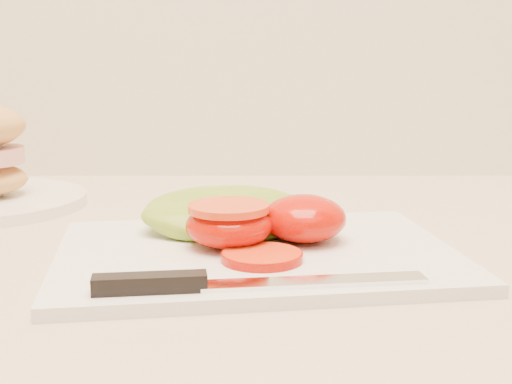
{
  "coord_description": "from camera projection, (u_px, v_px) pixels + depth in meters",
  "views": [
    {
      "loc": [
        -0.37,
        1.05,
        1.1
      ],
      "look_at": [
        -0.37,
        1.62,
        0.99
      ],
      "focal_mm": 50.0,
      "sensor_mm": 36.0,
      "label": 1
    }
  ],
  "objects": [
    {
      "name": "tomato_half_cut",
      "position": [
        229.0,
        223.0,
        0.58
      ],
      "size": [
        0.07,
        0.07,
        0.04
      ],
      "color": "red",
      "rests_on": "cutting_board"
    },
    {
      "name": "tomato_slice_0",
      "position": [
        262.0,
        256.0,
        0.54
      ],
      "size": [
        0.06,
        0.06,
        0.01
      ],
      "primitive_type": "cylinder",
      "color": "#F5541B",
      "rests_on": "cutting_board"
    },
    {
      "name": "knife",
      "position": [
        216.0,
        283.0,
        0.48
      ],
      "size": [
        0.23,
        0.05,
        0.01
      ],
      "rotation": [
        0.0,
        0.0,
        0.13
      ],
      "color": "silver",
      "rests_on": "cutting_board"
    },
    {
      "name": "tomato_half_dome",
      "position": [
        304.0,
        218.0,
        0.6
      ],
      "size": [
        0.07,
        0.07,
        0.04
      ],
      "primitive_type": "ellipsoid",
      "color": "red",
      "rests_on": "cutting_board"
    },
    {
      "name": "lettuce_leaf_1",
      "position": [
        274.0,
        213.0,
        0.65
      ],
      "size": [
        0.14,
        0.14,
        0.02
      ],
      "primitive_type": "ellipsoid",
      "rotation": [
        0.0,
        0.0,
        0.86
      ],
      "color": "#8EB830",
      "rests_on": "cutting_board"
    },
    {
      "name": "lettuce_leaf_0",
      "position": [
        231.0,
        213.0,
        0.64
      ],
      "size": [
        0.18,
        0.14,
        0.03
      ],
      "primitive_type": "ellipsoid",
      "rotation": [
        0.0,
        0.0,
        0.21
      ],
      "color": "#8EB830",
      "rests_on": "cutting_board"
    },
    {
      "name": "cutting_board",
      "position": [
        256.0,
        255.0,
        0.58
      ],
      "size": [
        0.35,
        0.27,
        0.01
      ],
      "primitive_type": "cube",
      "rotation": [
        0.0,
        0.0,
        0.14
      ],
      "color": "white",
      "rests_on": "counter"
    }
  ]
}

